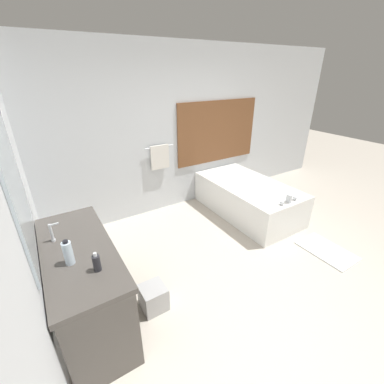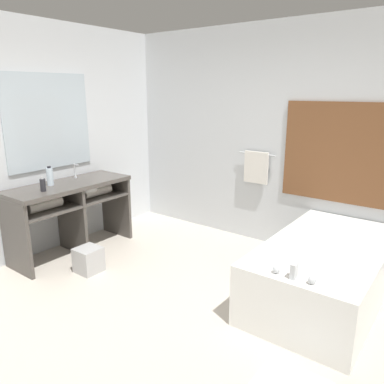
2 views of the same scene
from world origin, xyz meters
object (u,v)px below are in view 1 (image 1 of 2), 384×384
(bathtub, at_px, (247,196))
(waste_bin, at_px, (153,297))
(soap_dispenser, at_px, (97,263))
(water_bottle_1, at_px, (68,253))

(bathtub, height_order, waste_bin, bathtub)
(bathtub, xyz_separation_m, waste_bin, (-2.23, -1.00, -0.17))
(soap_dispenser, bearing_deg, bathtub, 22.85)
(soap_dispenser, relative_size, waste_bin, 0.61)
(bathtub, distance_m, soap_dispenser, 3.02)
(bathtub, xyz_separation_m, soap_dispenser, (-2.72, -1.15, 0.63))
(waste_bin, bearing_deg, bathtub, 24.07)
(bathtub, relative_size, water_bottle_1, 8.21)
(soap_dispenser, height_order, waste_bin, soap_dispenser)
(soap_dispenser, distance_m, waste_bin, 0.95)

